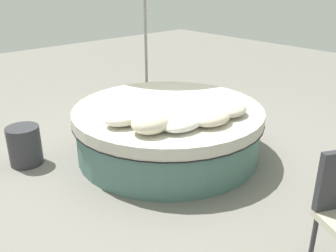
{
  "coord_description": "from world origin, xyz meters",
  "views": [
    {
      "loc": [
        -2.97,
        -3.27,
        2.22
      ],
      "look_at": [
        0.0,
        0.0,
        0.38
      ],
      "focal_mm": 39.95,
      "sensor_mm": 36.0,
      "label": 1
    }
  ],
  "objects_px": {
    "throw_pillow_2": "(184,123)",
    "throw_pillow_1": "(150,123)",
    "throw_pillow_3": "(212,118)",
    "throw_pillow_4": "(229,110)",
    "side_table": "(25,145)",
    "throw_pillow_0": "(126,117)",
    "round_bed": "(168,130)"
  },
  "relations": [
    {
      "from": "throw_pillow_3",
      "to": "throw_pillow_4",
      "type": "distance_m",
      "value": 0.36
    },
    {
      "from": "throw_pillow_1",
      "to": "throw_pillow_3",
      "type": "xyz_separation_m",
      "value": [
        0.65,
        -0.29,
        -0.03
      ]
    },
    {
      "from": "round_bed",
      "to": "throw_pillow_3",
      "type": "relative_size",
      "value": 4.87
    },
    {
      "from": "throw_pillow_2",
      "to": "throw_pillow_4",
      "type": "distance_m",
      "value": 0.69
    },
    {
      "from": "throw_pillow_4",
      "to": "side_table",
      "type": "xyz_separation_m",
      "value": [
        -1.83,
        1.66,
        -0.46
      ]
    },
    {
      "from": "throw_pillow_1",
      "to": "throw_pillow_4",
      "type": "height_order",
      "value": "throw_pillow_1"
    },
    {
      "from": "round_bed",
      "to": "throw_pillow_4",
      "type": "xyz_separation_m",
      "value": [
        0.34,
        -0.69,
        0.38
      ]
    },
    {
      "from": "throw_pillow_3",
      "to": "throw_pillow_2",
      "type": "bearing_deg",
      "value": 162.85
    },
    {
      "from": "round_bed",
      "to": "throw_pillow_4",
      "type": "bearing_deg",
      "value": -63.88
    },
    {
      "from": "throw_pillow_0",
      "to": "round_bed",
      "type": "bearing_deg",
      "value": 6.52
    },
    {
      "from": "throw_pillow_0",
      "to": "side_table",
      "type": "distance_m",
      "value": 1.39
    },
    {
      "from": "throw_pillow_0",
      "to": "throw_pillow_3",
      "type": "bearing_deg",
      "value": -43.42
    },
    {
      "from": "throw_pillow_4",
      "to": "throw_pillow_1",
      "type": "bearing_deg",
      "value": 166.6
    },
    {
      "from": "throw_pillow_0",
      "to": "throw_pillow_2",
      "type": "distance_m",
      "value": 0.66
    },
    {
      "from": "throw_pillow_0",
      "to": "throw_pillow_4",
      "type": "bearing_deg",
      "value": -30.2
    },
    {
      "from": "throw_pillow_0",
      "to": "throw_pillow_2",
      "type": "xyz_separation_m",
      "value": [
        0.36,
        -0.55,
        -0.01
      ]
    },
    {
      "from": "throw_pillow_2",
      "to": "throw_pillow_4",
      "type": "relative_size",
      "value": 1.11
    },
    {
      "from": "round_bed",
      "to": "throw_pillow_3",
      "type": "distance_m",
      "value": 0.83
    },
    {
      "from": "round_bed",
      "to": "throw_pillow_1",
      "type": "distance_m",
      "value": 0.91
    },
    {
      "from": "throw_pillow_2",
      "to": "side_table",
      "type": "bearing_deg",
      "value": 125.61
    },
    {
      "from": "throw_pillow_2",
      "to": "throw_pillow_3",
      "type": "distance_m",
      "value": 0.35
    },
    {
      "from": "throw_pillow_1",
      "to": "throw_pillow_4",
      "type": "bearing_deg",
      "value": -13.4
    },
    {
      "from": "round_bed",
      "to": "side_table",
      "type": "distance_m",
      "value": 1.78
    },
    {
      "from": "side_table",
      "to": "throw_pillow_4",
      "type": "bearing_deg",
      "value": -42.12
    },
    {
      "from": "throw_pillow_1",
      "to": "throw_pillow_2",
      "type": "bearing_deg",
      "value": -29.65
    },
    {
      "from": "round_bed",
      "to": "side_table",
      "type": "bearing_deg",
      "value": 147.12
    },
    {
      "from": "throw_pillow_2",
      "to": "throw_pillow_4",
      "type": "bearing_deg",
      "value": -4.71
    },
    {
      "from": "round_bed",
      "to": "throw_pillow_1",
      "type": "xyz_separation_m",
      "value": [
        -0.67,
        -0.45,
        0.41
      ]
    },
    {
      "from": "throw_pillow_4",
      "to": "side_table",
      "type": "bearing_deg",
      "value": 137.88
    },
    {
      "from": "throw_pillow_3",
      "to": "throw_pillow_4",
      "type": "relative_size",
      "value": 1.04
    },
    {
      "from": "throw_pillow_1",
      "to": "throw_pillow_3",
      "type": "height_order",
      "value": "throw_pillow_1"
    },
    {
      "from": "throw_pillow_2",
      "to": "throw_pillow_1",
      "type": "bearing_deg",
      "value": 150.35
    }
  ]
}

